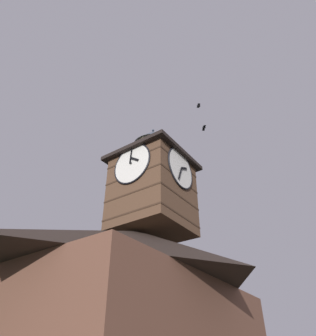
# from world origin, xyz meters

# --- Properties ---
(building_main) EXTENTS (13.14, 8.83, 8.29)m
(building_main) POSITION_xyz_m (-1.65, -0.23, 4.26)
(building_main) COLOR brown
(building_main) RESTS_ON ground_plane
(clock_tower) EXTENTS (4.71, 4.71, 7.66)m
(clock_tower) POSITION_xyz_m (-2.44, 0.17, 11.45)
(clock_tower) COLOR brown
(clock_tower) RESTS_ON building_main
(pine_tree_behind) EXTENTS (5.68, 5.68, 11.34)m
(pine_tree_behind) POSITION_xyz_m (-3.96, -4.85, 5.45)
(pine_tree_behind) COLOR #473323
(pine_tree_behind) RESTS_ON ground_plane
(flying_bird_high) EXTENTS (0.65, 0.59, 0.16)m
(flying_bird_high) POSITION_xyz_m (-7.20, 1.83, 18.64)
(flying_bird_high) COLOR black
(flying_bird_low) EXTENTS (0.52, 0.48, 0.17)m
(flying_bird_low) POSITION_xyz_m (-6.33, 1.94, 20.30)
(flying_bird_low) COLOR black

